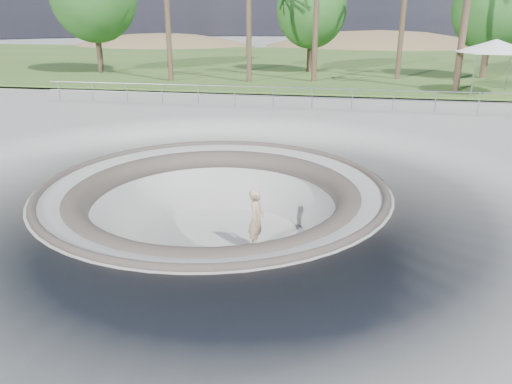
% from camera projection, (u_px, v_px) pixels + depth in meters
% --- Properties ---
extents(ground, '(180.00, 180.00, 0.00)m').
position_uv_depth(ground, '(214.00, 186.00, 14.77)').
color(ground, '#9E9E99').
rests_on(ground, ground).
extents(skate_bowl, '(14.00, 14.00, 4.10)m').
position_uv_depth(skate_bowl, '(216.00, 242.00, 15.41)').
color(skate_bowl, '#9E9E99').
rests_on(skate_bowl, ground).
extents(grass_strip, '(180.00, 36.00, 0.12)m').
position_uv_depth(grass_strip, '(308.00, 63.00, 46.09)').
color(grass_strip, '#3C5E25').
rests_on(grass_strip, ground).
extents(distant_hills, '(103.20, 45.00, 28.60)m').
position_uv_depth(distant_hills, '(347.00, 100.00, 69.36)').
color(distant_hills, olive).
rests_on(distant_hills, ground).
extents(safety_railing, '(25.00, 0.06, 1.03)m').
position_uv_depth(safety_railing, '(273.00, 97.00, 25.62)').
color(safety_railing, gray).
rests_on(safety_railing, ground).
extents(skateboard, '(0.77, 0.38, 0.08)m').
position_uv_depth(skateboard, '(256.00, 247.00, 15.06)').
color(skateboard, olive).
rests_on(skateboard, ground).
extents(skater, '(0.52, 0.72, 1.84)m').
position_uv_depth(skater, '(256.00, 219.00, 14.74)').
color(skater, tan).
rests_on(skater, skateboard).
extents(canopy_white, '(6.01, 6.01, 3.04)m').
position_uv_depth(canopy_white, '(496.00, 46.00, 28.39)').
color(canopy_white, gray).
rests_on(canopy_white, ground).
extents(bushy_tree_mid, '(5.28, 4.80, 7.62)m').
position_uv_depth(bushy_tree_mid, '(311.00, 9.00, 37.56)').
color(bushy_tree_mid, brown).
rests_on(bushy_tree_mid, ground).
extents(bushy_tree_right, '(5.36, 4.87, 7.73)m').
position_uv_depth(bushy_tree_right, '(493.00, 8.00, 34.02)').
color(bushy_tree_right, brown).
rests_on(bushy_tree_right, ground).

